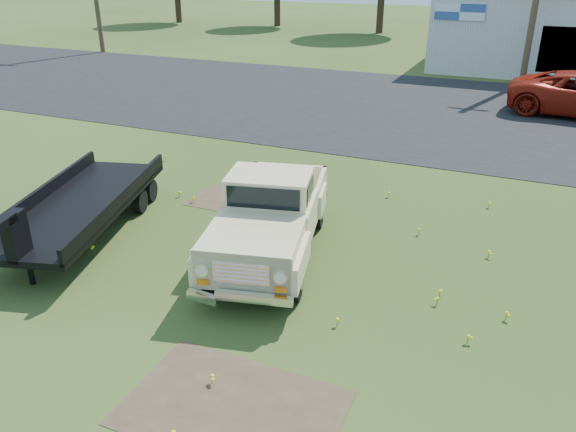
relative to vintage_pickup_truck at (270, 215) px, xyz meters
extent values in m
plane|color=#2E4215|center=(-0.09, -1.23, -0.92)|extent=(140.00, 140.00, 0.00)
cube|color=black|center=(-0.09, 13.77, -0.92)|extent=(90.00, 14.00, 0.02)
cube|color=#433524|center=(1.41, -4.23, -0.92)|extent=(3.00, 2.00, 0.01)
cube|color=#433524|center=(-2.09, 2.27, -0.92)|extent=(2.20, 1.60, 0.01)
cube|color=beige|center=(5.91, 25.77, 1.08)|extent=(14.00, 8.00, 4.00)
cube|color=black|center=(5.91, 21.82, 0.68)|extent=(3.00, 0.10, 2.20)
cube|color=white|center=(0.41, 21.72, 2.28)|extent=(2.50, 0.08, 0.80)
cylinder|color=#352218|center=(-28.09, 38.77, 0.88)|extent=(0.56, 0.56, 3.60)
cylinder|color=#352218|center=(-18.09, 39.77, 0.70)|extent=(0.56, 0.56, 3.24)
cylinder|color=#352218|center=(-8.09, 38.27, 1.06)|extent=(0.56, 0.56, 3.96)
cylinder|color=#352218|center=(1.91, 39.27, 0.97)|extent=(0.56, 0.56, 3.78)
camera|label=1|loc=(4.51, -9.40, 4.79)|focal=35.00mm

